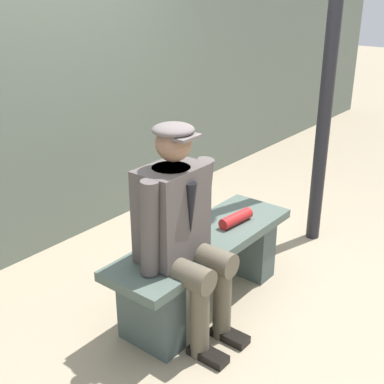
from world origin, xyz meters
The scene contains 5 objects.
ground_plane centered at (0.00, 0.00, 0.00)m, with size 30.00×30.00×0.00m, color gray.
bench centered at (0.00, 0.00, 0.32)m, with size 1.43×0.46×0.50m.
seated_man centered at (0.31, 0.07, 0.72)m, with size 0.56×0.60×1.31m.
rolled_magazine centered at (-0.29, 0.05, 0.54)m, with size 0.08×0.08×0.27m, color #B21E1E.
stadium_wall centered at (0.00, -1.56, 0.99)m, with size 12.00×0.24×1.98m, color #5C675A.
Camera 1 is at (2.29, 1.72, 2.00)m, focal length 47.52 mm.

